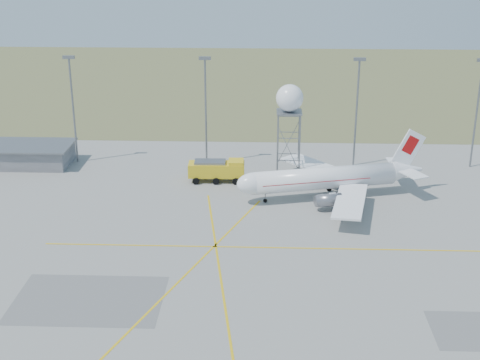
{
  "coord_description": "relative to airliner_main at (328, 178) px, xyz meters",
  "views": [
    {
      "loc": [
        1.07,
        -54.9,
        41.92
      ],
      "look_at": [
        -2.59,
        40.0,
        6.39
      ],
      "focal_mm": 50.0,
      "sensor_mm": 36.0,
      "label": 1
    }
  ],
  "objects": [
    {
      "name": "grass_strip",
      "position": [
        -11.61,
        90.65,
        -3.38
      ],
      "size": [
        400.0,
        120.0,
        0.03
      ],
      "primitive_type": "cube",
      "color": "#5F6A3A",
      "rests_on": "ground"
    },
    {
      "name": "airliner_main",
      "position": [
        0.0,
        0.0,
        0.0
      ],
      "size": [
        32.19,
        30.64,
        11.07
      ],
      "rotation": [
        0.0,
        0.0,
        3.39
      ],
      "color": "white",
      "rests_on": "ground"
    },
    {
      "name": "fire_truck",
      "position": [
        -18.75,
        7.03,
        -1.5
      ],
      "size": [
        9.91,
        4.07,
        3.94
      ],
      "rotation": [
        0.0,
        0.0,
        0.02
      ],
      "color": "gold",
      "rests_on": "ground"
    },
    {
      "name": "mast_d",
      "position": [
        28.39,
        16.65,
        8.68
      ],
      "size": [
        2.2,
        0.5,
        20.5
      ],
      "color": "slate",
      "rests_on": "ground"
    },
    {
      "name": "building_grey",
      "position": [
        -56.61,
        14.65,
        -1.42
      ],
      "size": [
        19.0,
        10.0,
        3.9
      ],
      "color": "gray",
      "rests_on": "ground"
    },
    {
      "name": "mast_c",
      "position": [
        6.39,
        16.65,
        8.68
      ],
      "size": [
        2.2,
        0.5,
        20.5
      ],
      "color": "slate",
      "rests_on": "ground"
    },
    {
      "name": "radar_tower",
      "position": [
        -6.32,
        8.81,
        6.26
      ],
      "size": [
        4.75,
        4.75,
        17.21
      ],
      "color": "slate",
      "rests_on": "ground"
    },
    {
      "name": "mast_a",
      "position": [
        -46.61,
        16.65,
        8.68
      ],
      "size": [
        2.2,
        0.5,
        20.5
      ],
      "color": "slate",
      "rests_on": "ground"
    },
    {
      "name": "mast_b",
      "position": [
        -21.61,
        16.65,
        8.68
      ],
      "size": [
        2.2,
        0.5,
        20.5
      ],
      "color": "slate",
      "rests_on": "ground"
    }
  ]
}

